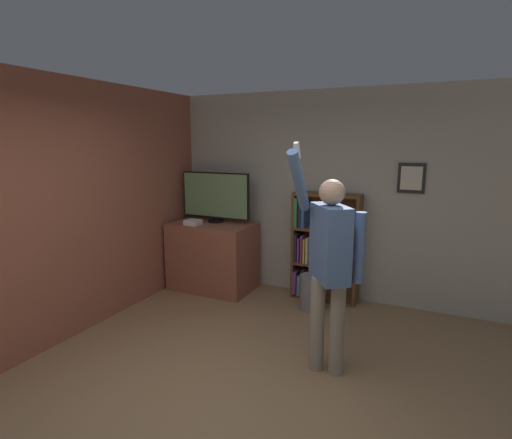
% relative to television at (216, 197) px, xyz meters
% --- Properties ---
extents(ground_plane, '(14.00, 14.00, 0.00)m').
position_rel_television_xyz_m(ground_plane, '(1.43, -2.43, -1.30)').
color(ground_plane, '#93704C').
extents(wall_back, '(6.07, 0.09, 2.70)m').
position_rel_television_xyz_m(wall_back, '(1.43, 0.37, 0.05)').
color(wall_back, '#B2AD9E').
rests_on(wall_back, ground_plane).
extents(wall_side_brick, '(0.06, 4.37, 2.70)m').
position_rel_television_xyz_m(wall_side_brick, '(-0.64, -1.05, 0.05)').
color(wall_side_brick, '#93513D').
rests_on(wall_side_brick, ground_plane).
extents(tv_ledge, '(1.12, 0.72, 0.94)m').
position_rel_television_xyz_m(tv_ledge, '(-0.00, -0.10, -0.83)').
color(tv_ledge, '#93513D').
rests_on(tv_ledge, ground_plane).
extents(television, '(1.03, 0.22, 0.70)m').
position_rel_television_xyz_m(television, '(0.00, 0.00, 0.00)').
color(television, black).
rests_on(television, tv_ledge).
extents(game_console, '(0.19, 0.18, 0.07)m').
position_rel_television_xyz_m(game_console, '(-0.18, -0.30, -0.32)').
color(game_console, white).
rests_on(game_console, tv_ledge).
extents(bookshelf, '(0.86, 0.28, 1.41)m').
position_rel_television_xyz_m(bookshelf, '(1.44, 0.19, -0.61)').
color(bookshelf, brown).
rests_on(bookshelf, ground_plane).
extents(person, '(0.59, 0.58, 2.05)m').
position_rel_television_xyz_m(person, '(2.01, -1.47, -0.23)').
color(person, gray).
rests_on(person, ground_plane).
extents(waste_bin, '(0.30, 0.30, 0.44)m').
position_rel_television_xyz_m(waste_bin, '(1.49, -0.22, -1.08)').
color(waste_bin, gray).
rests_on(waste_bin, ground_plane).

